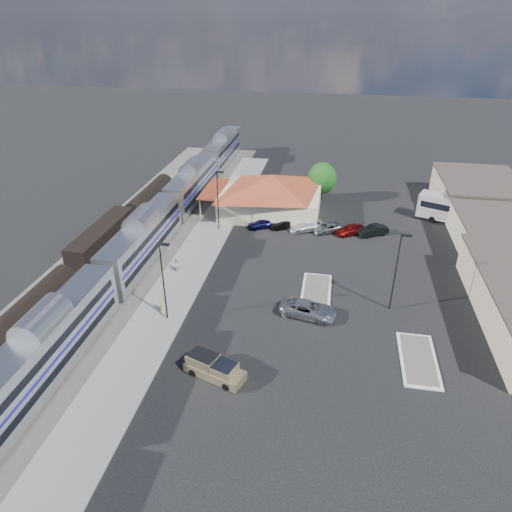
% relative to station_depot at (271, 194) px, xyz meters
% --- Properties ---
extents(ground, '(280.00, 280.00, 0.00)m').
position_rel_station_depot_xyz_m(ground, '(4.56, -24.00, -3.13)').
color(ground, black).
rests_on(ground, ground).
extents(railbed, '(16.00, 100.00, 0.12)m').
position_rel_station_depot_xyz_m(railbed, '(-16.44, -16.00, -3.07)').
color(railbed, '#4C4944').
rests_on(railbed, ground).
extents(platform, '(5.50, 92.00, 0.18)m').
position_rel_station_depot_xyz_m(platform, '(-7.44, -18.00, -3.04)').
color(platform, gray).
rests_on(platform, ground).
extents(passenger_train, '(3.00, 104.00, 5.55)m').
position_rel_station_depot_xyz_m(passenger_train, '(-13.44, -18.49, -0.26)').
color(passenger_train, silver).
rests_on(passenger_train, ground).
extents(freight_cars, '(2.80, 46.00, 4.00)m').
position_rel_station_depot_xyz_m(freight_cars, '(-19.44, -17.77, -1.21)').
color(freight_cars, black).
rests_on(freight_cars, ground).
extents(station_depot, '(18.35, 12.24, 6.20)m').
position_rel_station_depot_xyz_m(station_depot, '(0.00, 0.00, 0.00)').
color(station_depot, '#CAB893').
rests_on(station_depot, ground).
extents(buildings_east, '(14.40, 51.40, 4.80)m').
position_rel_station_depot_xyz_m(buildings_east, '(32.56, -9.72, -0.86)').
color(buildings_east, '#C6B28C').
rests_on(buildings_east, ground).
extents(traffic_island_south, '(3.30, 7.50, 0.21)m').
position_rel_station_depot_xyz_m(traffic_island_south, '(8.56, -22.00, -3.03)').
color(traffic_island_south, silver).
rests_on(traffic_island_south, ground).
extents(traffic_island_north, '(3.30, 7.50, 0.21)m').
position_rel_station_depot_xyz_m(traffic_island_north, '(18.56, -32.00, -3.03)').
color(traffic_island_north, silver).
rests_on(traffic_island_north, ground).
extents(lamp_plat_s, '(1.08, 0.25, 9.00)m').
position_rel_station_depot_xyz_m(lamp_plat_s, '(-6.34, -30.00, 2.21)').
color(lamp_plat_s, black).
rests_on(lamp_plat_s, ground).
extents(lamp_plat_n, '(1.08, 0.25, 9.00)m').
position_rel_station_depot_xyz_m(lamp_plat_n, '(-6.34, -8.00, 2.21)').
color(lamp_plat_n, black).
rests_on(lamp_plat_n, ground).
extents(lamp_lot, '(1.08, 0.25, 9.00)m').
position_rel_station_depot_xyz_m(lamp_lot, '(16.66, -24.00, 2.21)').
color(lamp_lot, black).
rests_on(lamp_lot, ground).
extents(tree_depot, '(4.71, 4.71, 6.63)m').
position_rel_station_depot_xyz_m(tree_depot, '(7.56, 6.00, 0.89)').
color(tree_depot, '#382314').
rests_on(tree_depot, ground).
extents(pickup_truck, '(5.81, 3.70, 1.89)m').
position_rel_station_depot_xyz_m(pickup_truck, '(0.59, -37.28, -2.24)').
color(pickup_truck, tan).
rests_on(pickup_truck, ground).
extents(suv, '(6.33, 3.78, 1.65)m').
position_rel_station_depot_xyz_m(suv, '(7.96, -26.84, -2.31)').
color(suv, '#A8ACB1').
rests_on(suv, ground).
extents(coach_bus, '(12.61, 7.44, 4.03)m').
position_rel_station_depot_xyz_m(coach_bus, '(28.56, 0.06, -0.81)').
color(coach_bus, silver).
rests_on(coach_bus, ground).
extents(person_a, '(0.60, 0.71, 1.67)m').
position_rel_station_depot_xyz_m(person_a, '(-7.43, -28.96, -2.11)').
color(person_a, '#D4CF42').
rests_on(person_a, platform).
extents(person_b, '(0.76, 0.90, 1.66)m').
position_rel_station_depot_xyz_m(person_b, '(-8.72, -20.50, -2.12)').
color(person_b, silver).
rests_on(person_b, platform).
extents(parked_car_a, '(4.36, 3.39, 1.39)m').
position_rel_station_depot_xyz_m(parked_car_a, '(-0.44, -6.04, -2.44)').
color(parked_car_a, '#0C0B3A').
rests_on(parked_car_a, ground).
extents(parked_car_b, '(4.21, 3.04, 1.32)m').
position_rel_station_depot_xyz_m(parked_car_b, '(2.76, -5.74, -2.47)').
color(parked_car_b, black).
rests_on(parked_car_b, ground).
extents(parked_car_c, '(5.12, 3.87, 1.38)m').
position_rel_station_depot_xyz_m(parked_car_c, '(5.96, -6.04, -2.44)').
color(parked_car_c, silver).
rests_on(parked_car_c, ground).
extents(parked_car_d, '(5.03, 4.24, 1.28)m').
position_rel_station_depot_xyz_m(parked_car_d, '(9.16, -5.74, -2.49)').
color(parked_car_d, gray).
rests_on(parked_car_d, ground).
extents(parked_car_e, '(4.62, 3.84, 1.49)m').
position_rel_station_depot_xyz_m(parked_car_e, '(12.36, -6.04, -2.39)').
color(parked_car_e, maroon).
rests_on(parked_car_e, ground).
extents(parked_car_f, '(4.68, 3.59, 1.48)m').
position_rel_station_depot_xyz_m(parked_car_f, '(15.56, -5.74, -2.39)').
color(parked_car_f, black).
rests_on(parked_car_f, ground).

